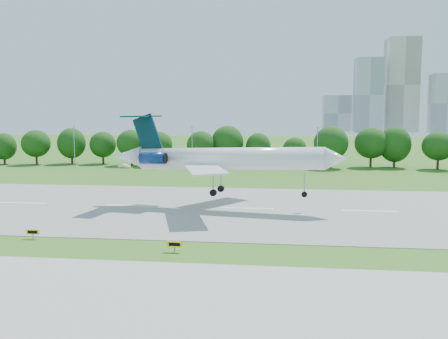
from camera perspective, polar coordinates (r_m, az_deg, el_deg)
ground at (r=59.50m, az=0.76°, el=-9.03°), size 600.00×600.00×0.00m
runway at (r=83.75m, az=2.63°, el=-4.47°), size 400.00×45.00×0.08m
taxiway at (r=42.55m, az=-1.99°, el=-15.39°), size 400.00×23.00×0.08m
tree_line at (r=149.46m, az=4.62°, el=2.68°), size 288.40×8.40×10.40m
light_poles at (r=139.61m, az=3.42°, el=2.49°), size 175.90×0.25×12.19m
skyline at (r=457.61m, az=19.05°, el=7.89°), size 127.00×52.00×80.00m
airliner at (r=83.39m, az=-0.72°, el=1.36°), size 39.89×28.82×13.57m
taxi_sign_left at (r=68.20m, az=-21.00°, el=-6.69°), size 1.70×0.25×1.20m
taxi_sign_centre at (r=58.09m, az=-5.67°, el=-8.51°), size 1.78×0.31×1.24m
service_vehicle_a at (r=148.88m, az=-11.35°, el=0.42°), size 4.10×2.51×1.27m
service_vehicle_b at (r=142.51m, az=-1.71°, el=0.25°), size 3.59×2.20×1.14m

